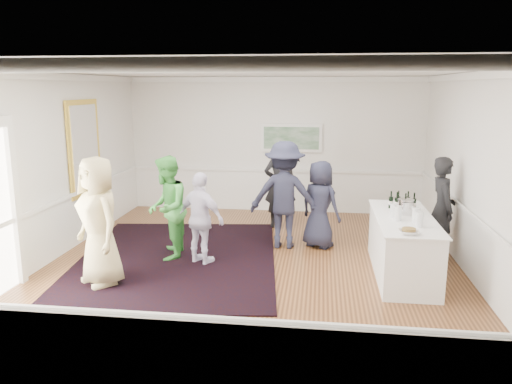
# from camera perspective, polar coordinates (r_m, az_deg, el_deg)

# --- Properties ---
(floor) EXTENTS (8.00, 8.00, 0.00)m
(floor) POSITION_cam_1_polar(r_m,az_deg,el_deg) (8.44, -0.52, -8.61)
(floor) COLOR brown
(floor) RESTS_ON ground
(ceiling) EXTENTS (7.00, 8.00, 0.02)m
(ceiling) POSITION_cam_1_polar(r_m,az_deg,el_deg) (7.90, -0.56, 13.67)
(ceiling) COLOR white
(ceiling) RESTS_ON wall_back
(wall_left) EXTENTS (0.02, 8.00, 3.20)m
(wall_left) POSITION_cam_1_polar(r_m,az_deg,el_deg) (9.18, -22.76, 2.47)
(wall_left) COLOR white
(wall_left) RESTS_ON floor
(wall_right) EXTENTS (0.02, 8.00, 3.20)m
(wall_right) POSITION_cam_1_polar(r_m,az_deg,el_deg) (8.30, 24.17, 1.44)
(wall_right) COLOR white
(wall_right) RESTS_ON floor
(wall_back) EXTENTS (7.00, 0.02, 3.20)m
(wall_back) POSITION_cam_1_polar(r_m,az_deg,el_deg) (11.95, 2.13, 5.38)
(wall_back) COLOR white
(wall_back) RESTS_ON floor
(wall_front) EXTENTS (7.00, 0.02, 3.20)m
(wall_front) POSITION_cam_1_polar(r_m,az_deg,el_deg) (4.20, -8.17, -7.07)
(wall_front) COLOR white
(wall_front) RESTS_ON floor
(wainscoting) EXTENTS (7.00, 8.00, 1.00)m
(wainscoting) POSITION_cam_1_polar(r_m,az_deg,el_deg) (8.27, -0.52, -5.37)
(wainscoting) COLOR white
(wainscoting) RESTS_ON floor
(mirror) EXTENTS (0.05, 1.25, 1.85)m
(mirror) POSITION_cam_1_polar(r_m,az_deg,el_deg) (10.26, -19.01, 4.79)
(mirror) COLOR yellow
(mirror) RESTS_ON wall_left
(landscape_painting) EXTENTS (1.44, 0.06, 0.66)m
(landscape_painting) POSITION_cam_1_polar(r_m,az_deg,el_deg) (11.85, 4.05, 6.18)
(landscape_painting) COLOR white
(landscape_painting) RESTS_ON wall_back
(area_rug) EXTENTS (3.87, 4.80, 0.02)m
(area_rug) POSITION_cam_1_polar(r_m,az_deg,el_deg) (8.93, -8.98, -7.52)
(area_rug) COLOR black
(area_rug) RESTS_ON floor
(serving_table) EXTENTS (0.89, 2.35, 0.95)m
(serving_table) POSITION_cam_1_polar(r_m,az_deg,el_deg) (8.34, 16.39, -5.87)
(serving_table) COLOR white
(serving_table) RESTS_ON floor
(bartender) EXTENTS (0.49, 0.69, 1.81)m
(bartender) POSITION_cam_1_polar(r_m,az_deg,el_deg) (9.18, 20.49, -1.80)
(bartender) COLOR black
(bartender) RESTS_ON floor
(guest_tan) EXTENTS (1.14, 1.10, 1.97)m
(guest_tan) POSITION_cam_1_polar(r_m,az_deg,el_deg) (7.84, -17.51, -3.23)
(guest_tan) COLOR tan
(guest_tan) RESTS_ON floor
(guest_green) EXTENTS (0.82, 0.98, 1.81)m
(guest_green) POSITION_cam_1_polar(r_m,az_deg,el_deg) (8.79, -10.14, -1.79)
(guest_green) COLOR green
(guest_green) RESTS_ON floor
(guest_lilac) EXTENTS (1.00, 0.75, 1.57)m
(guest_lilac) POSITION_cam_1_polar(r_m,az_deg,el_deg) (8.44, -6.29, -3.05)
(guest_lilac) COLOR white
(guest_lilac) RESTS_ON floor
(guest_dark_a) EXTENTS (1.31, 0.78, 1.99)m
(guest_dark_a) POSITION_cam_1_polar(r_m,az_deg,el_deg) (9.25, 3.28, -0.35)
(guest_dark_a) COLOR #1F2135
(guest_dark_a) RESTS_ON floor
(guest_dark_b) EXTENTS (0.72, 0.51, 1.85)m
(guest_dark_b) POSITION_cam_1_polar(r_m,az_deg,el_deg) (10.56, 2.77, 0.81)
(guest_dark_b) COLOR black
(guest_dark_b) RESTS_ON floor
(guest_navy) EXTENTS (0.95, 0.88, 1.64)m
(guest_navy) POSITION_cam_1_polar(r_m,az_deg,el_deg) (9.35, 7.31, -1.41)
(guest_navy) COLOR #1F2135
(guest_navy) RESTS_ON floor
(wine_bottles) EXTENTS (0.44, 0.26, 0.31)m
(wine_bottles) POSITION_cam_1_polar(r_m,az_deg,el_deg) (8.68, 16.37, -0.88)
(wine_bottles) COLOR black
(wine_bottles) RESTS_ON serving_table
(juice_pitchers) EXTENTS (0.41, 0.62, 0.24)m
(juice_pitchers) POSITION_cam_1_polar(r_m,az_deg,el_deg) (7.89, 16.82, -2.43)
(juice_pitchers) COLOR #6DA43A
(juice_pitchers) RESTS_ON serving_table
(ice_bucket) EXTENTS (0.26, 0.26, 0.25)m
(ice_bucket) POSITION_cam_1_polar(r_m,az_deg,el_deg) (8.35, 16.73, -1.68)
(ice_bucket) COLOR silver
(ice_bucket) RESTS_ON serving_table
(nut_bowl) EXTENTS (0.28, 0.28, 0.08)m
(nut_bowl) POSITION_cam_1_polar(r_m,az_deg,el_deg) (7.28, 17.06, -4.29)
(nut_bowl) COLOR white
(nut_bowl) RESTS_ON serving_table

